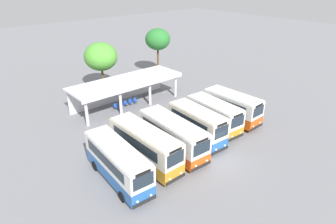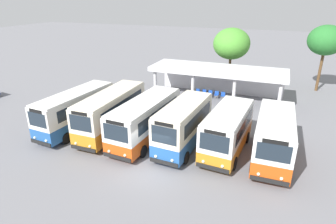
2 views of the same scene
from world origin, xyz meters
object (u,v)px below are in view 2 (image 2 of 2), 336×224
at_px(city_bus_nearest_orange, 76,109).
at_px(waiting_chair_fourth_seat, 217,94).
at_px(city_bus_fifth_blue, 228,130).
at_px(city_bus_far_end_green, 274,136).
at_px(waiting_chair_middle_seat, 210,93).
at_px(city_bus_middle_cream, 146,118).
at_px(city_bus_fourth_amber, 184,124).
at_px(city_bus_second_in_row, 112,111).
at_px(waiting_chair_fifth_seat, 223,95).
at_px(waiting_chair_second_from_end, 204,93).
at_px(waiting_chair_end_by_column, 198,92).

xyz_separation_m(city_bus_nearest_orange, waiting_chair_fourth_seat, (9.39, 12.03, -1.29)).
xyz_separation_m(city_bus_fifth_blue, city_bus_far_end_green, (3.15, 0.02, 0.04)).
bearing_deg(waiting_chair_middle_seat, city_bus_middle_cream, -101.46).
height_order(city_bus_fourth_amber, waiting_chair_fourth_seat, city_bus_fourth_amber).
relative_size(city_bus_fifth_blue, waiting_chair_fourth_seat, 7.93).
height_order(city_bus_second_in_row, city_bus_fourth_amber, city_bus_fourth_amber).
bearing_deg(city_bus_nearest_orange, city_bus_fourth_amber, 1.42).
bearing_deg(city_bus_middle_cream, waiting_chair_middle_seat, 78.54).
xyz_separation_m(city_bus_far_end_green, waiting_chair_middle_seat, (-7.07, 11.30, -1.30)).
distance_m(waiting_chair_middle_seat, waiting_chair_fourth_seat, 0.72).
distance_m(waiting_chair_fourth_seat, waiting_chair_fifth_seat, 0.73).
bearing_deg(city_bus_nearest_orange, waiting_chair_second_from_end, 56.71).
height_order(city_bus_middle_cream, waiting_chair_fifth_seat, city_bus_middle_cream).
bearing_deg(city_bus_fourth_amber, city_bus_fifth_blue, 9.00).
xyz_separation_m(city_bus_middle_cream, city_bus_fifth_blue, (6.29, 0.36, -0.03)).
height_order(waiting_chair_second_from_end, waiting_chair_middle_seat, same).
bearing_deg(city_bus_far_end_green, city_bus_second_in_row, -178.86).
bearing_deg(city_bus_middle_cream, waiting_chair_fourth_seat, 75.15).
height_order(city_bus_second_in_row, waiting_chair_middle_seat, city_bus_second_in_row).
distance_m(waiting_chair_end_by_column, waiting_chair_fourth_seat, 2.17).
relative_size(city_bus_nearest_orange, city_bus_fifth_blue, 1.18).
xyz_separation_m(city_bus_fourth_amber, waiting_chair_middle_seat, (-0.78, 11.82, -1.39)).
height_order(city_bus_second_in_row, waiting_chair_fourth_seat, city_bus_second_in_row).
relative_size(city_bus_nearest_orange, waiting_chair_end_by_column, 9.39).
relative_size(waiting_chair_end_by_column, waiting_chair_second_from_end, 1.00).
relative_size(city_bus_nearest_orange, waiting_chair_second_from_end, 9.39).
xyz_separation_m(city_bus_middle_cream, waiting_chair_second_from_end, (1.64, 11.71, -1.29)).
bearing_deg(waiting_chair_middle_seat, waiting_chair_end_by_column, 179.06).
height_order(city_bus_fourth_amber, waiting_chair_second_from_end, city_bus_fourth_amber).
height_order(city_bus_far_end_green, waiting_chair_middle_seat, city_bus_far_end_green).
height_order(city_bus_second_in_row, waiting_chair_second_from_end, city_bus_second_in_row).
bearing_deg(waiting_chair_middle_seat, waiting_chair_second_from_end, 177.52).
distance_m(city_bus_fourth_amber, waiting_chair_fourth_seat, 11.88).
distance_m(city_bus_fifth_blue, city_bus_far_end_green, 3.15).
xyz_separation_m(city_bus_nearest_orange, city_bus_second_in_row, (3.15, 0.50, 0.08)).
distance_m(waiting_chair_middle_seat, waiting_chair_fifth_seat, 1.45).
relative_size(city_bus_second_in_row, city_bus_far_end_green, 1.17).
distance_m(city_bus_fifth_blue, waiting_chair_second_from_end, 12.34).
relative_size(city_bus_middle_cream, waiting_chair_fifth_seat, 9.56).
xyz_separation_m(city_bus_fourth_amber, waiting_chair_end_by_column, (-2.23, 11.85, -1.39)).
height_order(city_bus_second_in_row, city_bus_middle_cream, city_bus_second_in_row).
height_order(city_bus_nearest_orange, waiting_chair_fifth_seat, city_bus_nearest_orange).
bearing_deg(waiting_chair_fourth_seat, waiting_chair_end_by_column, 178.80).
bearing_deg(city_bus_fifth_blue, waiting_chair_middle_seat, 109.12).
xyz_separation_m(city_bus_far_end_green, waiting_chair_second_from_end, (-7.80, 11.33, -1.30)).
xyz_separation_m(city_bus_far_end_green, waiting_chair_fourth_seat, (-6.35, 11.28, -1.30)).
bearing_deg(city_bus_second_in_row, waiting_chair_end_by_column, 70.65).
bearing_deg(city_bus_nearest_orange, city_bus_fifth_blue, 3.33).
distance_m(city_bus_fourth_amber, city_bus_far_end_green, 6.32).
height_order(waiting_chair_end_by_column, waiting_chair_second_from_end, same).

